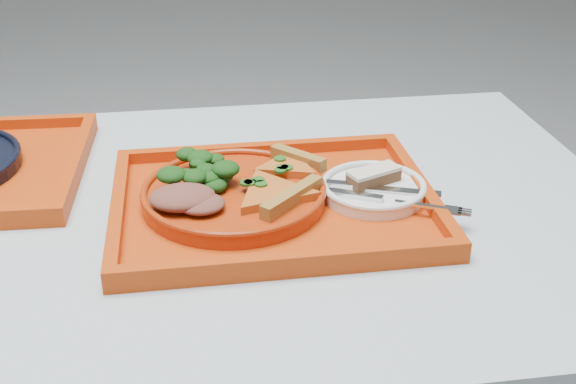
% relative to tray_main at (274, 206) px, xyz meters
% --- Properties ---
extents(table, '(1.60, 0.80, 0.75)m').
position_rel_tray_main_xyz_m(table, '(-0.28, 0.02, -0.08)').
color(table, '#A4B0B8').
rests_on(table, ground).
extents(tray_main, '(0.45, 0.35, 0.01)m').
position_rel_tray_main_xyz_m(tray_main, '(0.00, 0.00, 0.00)').
color(tray_main, '#B73609').
rests_on(tray_main, table).
extents(dinner_plate, '(0.26, 0.26, 0.02)m').
position_rel_tray_main_xyz_m(dinner_plate, '(-0.05, 0.01, 0.02)').
color(dinner_plate, '#A92E0B').
rests_on(dinner_plate, tray_main).
extents(side_plate, '(0.15, 0.15, 0.01)m').
position_rel_tray_main_xyz_m(side_plate, '(0.14, 0.00, 0.01)').
color(side_plate, white).
rests_on(side_plate, tray_main).
extents(pizza_slice_a, '(0.18, 0.18, 0.02)m').
position_rel_tray_main_xyz_m(pizza_slice_a, '(-0.00, -0.02, 0.03)').
color(pizza_slice_a, '#C68620').
rests_on(pizza_slice_a, dinner_plate).
extents(pizza_slice_b, '(0.14, 0.14, 0.02)m').
position_rel_tray_main_xyz_m(pizza_slice_b, '(0.03, 0.06, 0.03)').
color(pizza_slice_b, '#C68620').
rests_on(pizza_slice_b, dinner_plate).
extents(salad_heap, '(0.09, 0.08, 0.05)m').
position_rel_tray_main_xyz_m(salad_heap, '(-0.10, 0.05, 0.05)').
color(salad_heap, black).
rests_on(salad_heap, dinner_plate).
extents(meat_portion, '(0.09, 0.07, 0.03)m').
position_rel_tray_main_xyz_m(meat_portion, '(-0.13, -0.03, 0.04)').
color(meat_portion, brown).
rests_on(meat_portion, dinner_plate).
extents(dessert_bar, '(0.08, 0.06, 0.02)m').
position_rel_tray_main_xyz_m(dessert_bar, '(0.15, 0.01, 0.03)').
color(dessert_bar, '#472C17').
rests_on(dessert_bar, side_plate).
extents(knife, '(0.18, 0.08, 0.01)m').
position_rel_tray_main_xyz_m(knife, '(0.15, -0.01, 0.02)').
color(knife, silver).
rests_on(knife, side_plate).
extents(fork, '(0.18, 0.10, 0.01)m').
position_rel_tray_main_xyz_m(fork, '(0.16, -0.05, 0.02)').
color(fork, silver).
rests_on(fork, side_plate).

